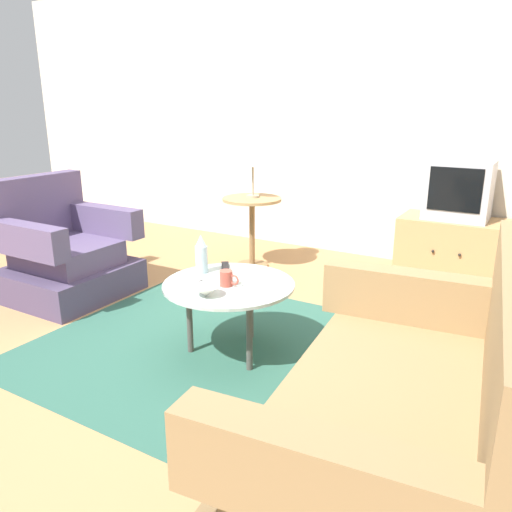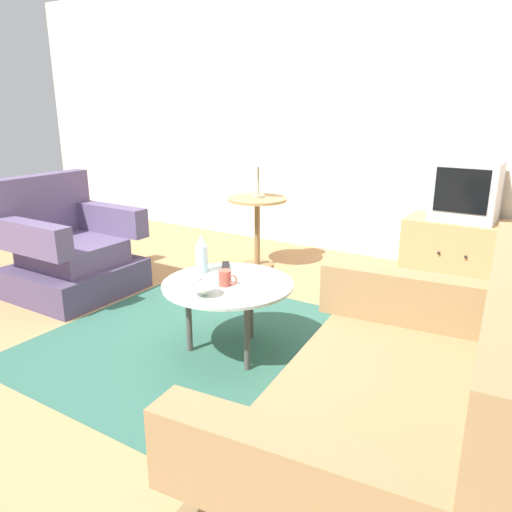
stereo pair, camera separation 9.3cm
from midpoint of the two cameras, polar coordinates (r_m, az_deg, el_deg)
name	(u,v)px [view 2 (the right image)]	position (r m, az deg, el deg)	size (l,w,h in m)	color
ground_plane	(217,350)	(3.11, -3.56, -10.69)	(16.00, 16.00, 0.00)	#AD7F51
back_wall	(372,114)	(4.96, 13.63, 15.43)	(9.00, 0.12, 2.70)	beige
area_rug	(229,351)	(3.10, -2.23, -10.81)	(2.34, 1.91, 0.00)	#2D5B4C
armchair	(68,253)	(4.19, -20.00, 0.30)	(0.82, 0.86, 0.91)	#4B3E5C
couch	(393,425)	(2.03, 16.66, -17.97)	(1.05, 1.60, 0.95)	brown
coffee_table	(228,289)	(2.93, -2.31, -3.78)	(0.77, 0.77, 0.45)	#B2C6C1
side_table	(257,217)	(4.51, 0.74, 4.41)	(0.53, 0.53, 0.64)	tan
tv_stand	(458,251)	(4.55, 22.58, 0.57)	(0.86, 0.50, 0.52)	tan
television	(466,191)	(4.46, 23.35, 6.82)	(0.50, 0.40, 0.48)	#B7B7BC
table_lamp	(258,158)	(4.45, 0.88, 11.06)	(0.26, 0.26, 0.42)	#9E937A
vase	(202,254)	(3.08, -5.37, 0.21)	(0.08, 0.08, 0.24)	silver
mug	(226,278)	(2.86, -2.56, -2.53)	(0.12, 0.08, 0.09)	#B74C3D
bowl	(203,290)	(2.73, -5.03, -3.92)	(0.15, 0.15, 0.06)	silver
tv_remote_dark	(226,266)	(3.17, -2.64, -1.20)	(0.13, 0.16, 0.02)	black
tv_remote_silver	(189,279)	(2.97, -6.74, -2.58)	(0.16, 0.05, 0.02)	#B2B2B7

